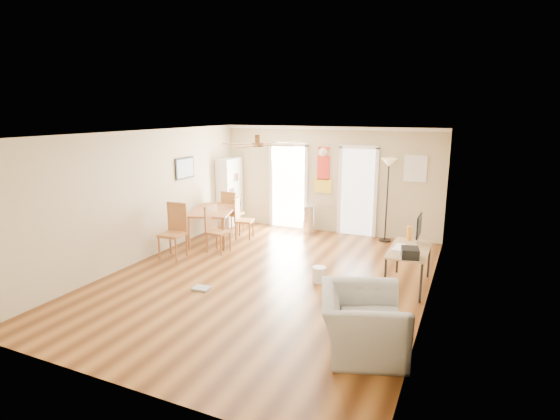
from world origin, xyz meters
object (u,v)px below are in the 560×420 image
at_px(bookshelf, 230,192).
at_px(torchiere_lamp, 387,200).
at_px(computer_desk, 408,268).
at_px(wastebasket_b, 340,306).
at_px(dining_chair_far, 233,211).
at_px(armchair, 362,322).
at_px(wastebasket_a, 319,274).
at_px(dining_table, 214,225).
at_px(dining_chair_right_b, 218,229).
at_px(trash_can, 309,219).
at_px(dining_chair_near, 172,232).
at_px(dining_chair_right_a, 244,219).
at_px(printer, 410,253).

relative_size(bookshelf, torchiere_lamp, 0.92).
bearing_deg(bookshelf, torchiere_lamp, 15.29).
height_order(computer_desk, wastebasket_b, computer_desk).
relative_size(dining_chair_far, torchiere_lamp, 0.53).
bearing_deg(wastebasket_b, armchair, -56.98).
bearing_deg(bookshelf, wastebasket_a, -26.34).
bearing_deg(wastebasket_b, dining_table, 146.43).
bearing_deg(computer_desk, bookshelf, 154.28).
relative_size(dining_table, dining_chair_far, 1.46).
bearing_deg(computer_desk, dining_chair_right_b, 176.08).
bearing_deg(wastebasket_a, dining_chair_right_b, 164.24).
relative_size(dining_table, armchair, 1.28).
xyz_separation_m(trash_can, wastebasket_a, (1.29, -2.95, -0.20)).
height_order(bookshelf, dining_chair_near, bookshelf).
distance_m(dining_chair_right_a, wastebasket_b, 4.39).
distance_m(bookshelf, printer, 5.76).
bearing_deg(dining_chair_near, armchair, -27.77).
xyz_separation_m(dining_chair_far, printer, (4.60, -2.33, 0.25)).
bearing_deg(dining_chair_near, dining_chair_far, 83.06).
distance_m(printer, wastebasket_a, 1.66).
bearing_deg(dining_chair_near, bookshelf, 91.72).
relative_size(computer_desk, wastebasket_a, 4.63).
height_order(dining_chair_far, printer, dining_chair_far).
xyz_separation_m(printer, armchair, (-0.30, -1.87, -0.38)).
distance_m(computer_desk, wastebasket_b, 1.73).
xyz_separation_m(dining_chair_right_b, torchiere_lamp, (3.10, 2.29, 0.46)).
height_order(dining_table, dining_chair_far, dining_chair_far).
bearing_deg(bookshelf, dining_chair_near, -71.39).
xyz_separation_m(dining_chair_far, armchair, (4.30, -4.20, -0.13)).
relative_size(dining_chair_right_b, torchiere_lamp, 0.52).
distance_m(dining_chair_near, printer, 4.72).
bearing_deg(wastebasket_b, printer, 52.32).
xyz_separation_m(dining_chair_near, wastebasket_b, (3.89, -1.12, -0.41)).
relative_size(bookshelf, trash_can, 2.59).
xyz_separation_m(computer_desk, wastebasket_b, (-0.75, -1.55, -0.19)).
distance_m(dining_chair_right_b, dining_chair_near, 0.97).
bearing_deg(torchiere_lamp, printer, -72.63).
height_order(dining_table, dining_chair_right_b, dining_chair_right_b).
height_order(dining_table, torchiere_lamp, torchiere_lamp).
distance_m(dining_chair_near, computer_desk, 4.67).
bearing_deg(dining_table, dining_chair_right_b, -51.29).
height_order(dining_table, wastebasket_b, dining_table).
height_order(torchiere_lamp, wastebasket_b, torchiere_lamp).
relative_size(dining_chair_right_a, armchair, 0.82).
distance_m(dining_chair_right_b, trash_can, 2.55).
distance_m(wastebasket_a, armchair, 2.29).
bearing_deg(torchiere_lamp, dining_chair_right_b, -143.56).
height_order(dining_table, computer_desk, dining_table).
bearing_deg(computer_desk, dining_chair_right_a, 160.42).
bearing_deg(torchiere_lamp, dining_chair_near, -141.55).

